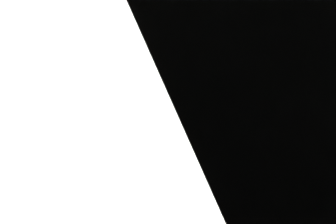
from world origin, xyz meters
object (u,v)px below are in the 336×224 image
book_stack_keyboard_riser (143,161)px  computer_mouse (182,127)px  book_stack_side (200,110)px  laptop (128,99)px  book_stack_tall (137,131)px  cell_phone (210,156)px  keyboard (143,139)px  desk (202,177)px  mug (67,189)px

book_stack_keyboard_riser → computer_mouse: 0.43m
book_stack_side → laptop: bearing=163.5°
book_stack_tall → computer_mouse: book_stack_tall is taller
cell_phone → keyboard: bearing=162.9°
desk → book_stack_side: 0.40m
desk → laptop: bearing=157.1°
keyboard → mug: bearing=162.4°
desk → book_stack_tall: bearing=165.6°
book_stack_tall → book_stack_keyboard_riser: bearing=-123.3°
book_stack_side → mug: size_ratio=1.76×
laptop → cell_phone: laptop is taller
computer_mouse → book_stack_side: bearing=-3.4°
laptop → mug: size_ratio=2.60×
desk → book_stack_keyboard_riser: bearing=-166.9°
computer_mouse → laptop: bearing=157.4°
computer_mouse → mug: bearing=-174.5°
book_stack_keyboard_riser → computer_mouse: (0.39, 0.17, -0.07)m
laptop → keyboard: 0.31m
book_stack_side → keyboard: size_ratio=0.54×
desk → mug: mug is taller
desk → book_stack_tall: book_stack_tall is taller
book_stack_keyboard_riser → cell_phone: bearing=-14.8°
mug → laptop: bearing=21.2°
book_stack_keyboard_riser → laptop: size_ratio=0.72×
book_stack_keyboard_riser → mug: 0.31m
desk → mug: 0.88m
book_stack_keyboard_riser → mug: (-0.29, 0.10, -0.04)m
computer_mouse → book_stack_keyboard_riser: bearing=-156.5°
book_stack_tall → book_stack_keyboard_riser: size_ratio=1.03×
book_stack_tall → laptop: size_ratio=0.74×
mug → cell_phone: size_ratio=0.94×
book_stack_tall → cell_phone: (0.18, -0.29, -0.08)m
book_stack_side → keyboard: (-0.51, -0.16, 0.12)m
book_stack_side → cell_phone: book_stack_side is taller
desk → computer_mouse: 0.37m
book_stack_keyboard_riser → book_stack_side: bearing=17.4°
book_stack_keyboard_riser → desk: bearing=13.1°
book_stack_tall → computer_mouse: 0.26m
laptop → cell_phone: 0.45m
book_stack_tall → laptop: bearing=89.2°
laptop → computer_mouse: size_ratio=3.20×
desk → laptop: 0.68m
book_stack_tall → computer_mouse: bearing=-9.8°
desk → cell_phone: bearing=-133.1°
book_stack_tall → mug: book_stack_tall is taller
mug → cell_phone: bearing=-17.0°
keyboard → cell_phone: bearing=-12.5°
desk → book_stack_keyboard_riser: size_ratio=5.35×
keyboard → cell_phone: 0.38m
cell_phone → book_stack_keyboard_riser: bearing=162.7°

